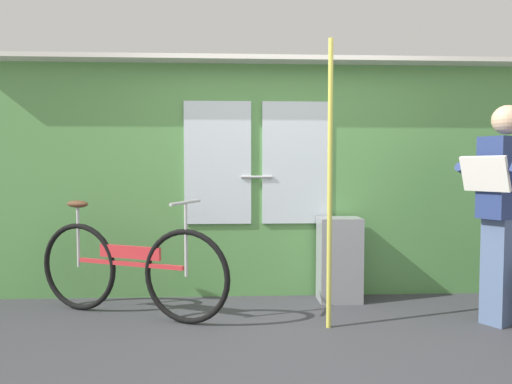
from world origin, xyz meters
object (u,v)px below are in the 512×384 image
Objects in this scene: handrail_pole at (330,185)px; passenger_reading_newspaper at (504,209)px; bicycle_near_door at (129,268)px; trash_bin_by_wall at (339,259)px.

passenger_reading_newspaper is at bearing 2.05° from handrail_pole.
handrail_pole reaches higher than passenger_reading_newspaper.
bicycle_near_door reaches higher than trash_bin_by_wall.
passenger_reading_newspaper is at bearing -30.13° from trash_bin_by_wall.
passenger_reading_newspaper is 2.22× the size of trash_bin_by_wall.
handrail_pole is at bearing 10.63° from bicycle_near_door.
trash_bin_by_wall is at bearing 34.35° from bicycle_near_door.
handrail_pole is (-1.33, -0.05, 0.18)m from passenger_reading_newspaper.
handrail_pole is at bearing -28.98° from passenger_reading_newspaper.
handrail_pole is (1.52, -0.33, 0.67)m from bicycle_near_door.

